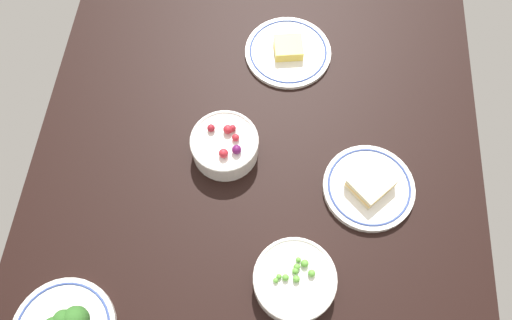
# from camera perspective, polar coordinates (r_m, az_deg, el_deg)

# --- Properties ---
(dining_table) EXTENTS (1.45, 1.00, 0.04)m
(dining_table) POSITION_cam_1_polar(r_m,az_deg,el_deg) (1.10, 0.00, -0.86)
(dining_table) COLOR black
(dining_table) RESTS_ON ground
(plate_sandwich) EXTENTS (0.20, 0.20, 0.05)m
(plate_sandwich) POSITION_cam_1_polar(r_m,az_deg,el_deg) (1.08, 13.05, -3.05)
(plate_sandwich) COLOR white
(plate_sandwich) RESTS_ON dining_table
(bowl_berries) EXTENTS (0.15, 0.15, 0.08)m
(bowl_berries) POSITION_cam_1_polar(r_m,az_deg,el_deg) (1.07, -3.64, 1.73)
(bowl_berries) COLOR white
(bowl_berries) RESTS_ON dining_table
(bowl_peas) EXTENTS (0.16, 0.16, 0.06)m
(bowl_peas) POSITION_cam_1_polar(r_m,az_deg,el_deg) (0.98, 4.51, -13.80)
(bowl_peas) COLOR white
(bowl_peas) RESTS_ON dining_table
(plate_cheese) EXTENTS (0.21, 0.21, 0.04)m
(plate_cheese) POSITION_cam_1_polar(r_m,az_deg,el_deg) (1.23, 3.76, 12.55)
(plate_cheese) COLOR white
(plate_cheese) RESTS_ON dining_table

